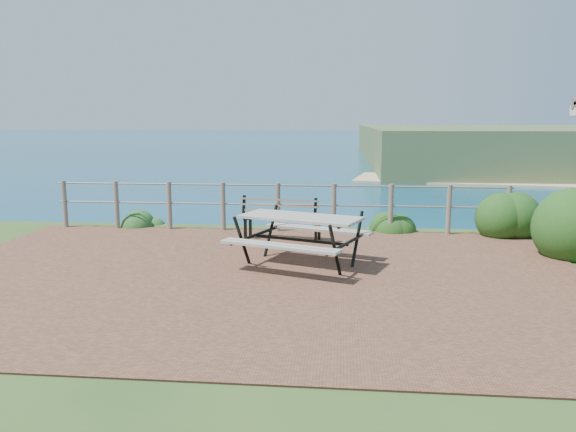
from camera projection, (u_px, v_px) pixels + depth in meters
The scene contains 9 objects.
ground at pixel (252, 275), 8.37m from camera, with size 10.00×7.00×0.12m, color brown.
ocean at pixel (340, 127), 204.59m from camera, with size 1200.00×1200.00×0.00m, color #146D7B.
safety_railing at pixel (278, 204), 11.56m from camera, with size 9.40×0.10×1.00m.
picnic_table at pixel (300, 235), 8.81m from camera, with size 2.01×1.53×0.79m.
park_bench at pixel (282, 211), 10.75m from camera, with size 1.56×0.65×0.86m.
shrub_right_front at pixel (576, 255), 9.66m from camera, with size 1.53×1.53×2.16m, color #174114.
shrub_right_edge at pixel (502, 234), 11.43m from camera, with size 1.10×1.10×1.56m, color #174114.
shrub_lip_west at pixel (142, 225), 12.35m from camera, with size 0.73×0.73×0.45m, color #1D4A1C.
shrub_lip_east at pixel (396, 230), 11.86m from camera, with size 0.88×0.88×0.67m, color #174114.
Camera 1 is at (1.32, -8.01, 2.28)m, focal length 35.00 mm.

